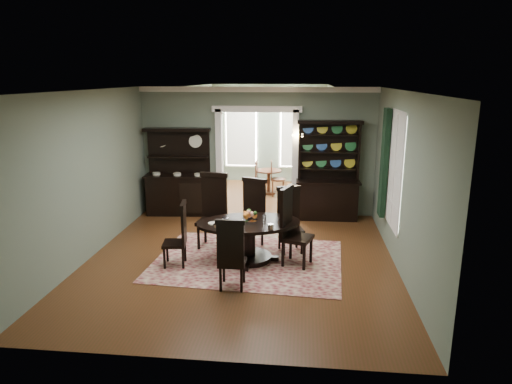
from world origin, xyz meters
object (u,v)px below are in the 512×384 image
Objects in this scene: welsh_dresser at (328,184)px; parlor_table at (269,178)px; sideboard at (179,184)px; dining_table at (249,234)px.

welsh_dresser is 2.69m from parlor_table.
parlor_table is at bearing 42.53° from sideboard.
sideboard is 0.91× the size of welsh_dresser.
dining_table is 4.88m from parlor_table.
dining_table is at bearing -120.07° from welsh_dresser.
sideboard is 3.53m from welsh_dresser.
welsh_dresser is at bearing -4.86° from sideboard.
welsh_dresser is at bearing -54.67° from parlor_table.
dining_table reaches higher than parlor_table.
sideboard is (-2.02, 2.71, 0.21)m from dining_table.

